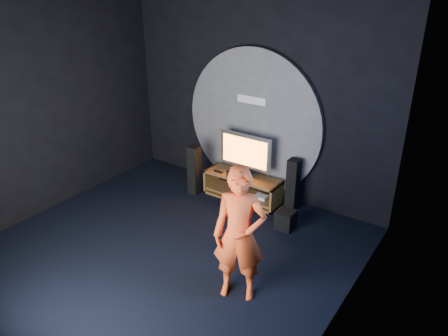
{
  "coord_description": "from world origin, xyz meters",
  "views": [
    {
      "loc": [
        3.65,
        -3.81,
        3.75
      ],
      "look_at": [
        0.34,
        1.05,
        1.05
      ],
      "focal_mm": 35.0,
      "sensor_mm": 36.0,
      "label": 1
    }
  ],
  "objects_px": {
    "subwoofer": "(286,219)",
    "player": "(239,235)",
    "media_console": "(243,189)",
    "tower_speaker_right": "(293,185)",
    "tower_speaker_left": "(194,170)",
    "tv": "(245,153)"
  },
  "relations": [
    {
      "from": "tower_speaker_left",
      "to": "subwoofer",
      "type": "relative_size",
      "value": 2.99
    },
    {
      "from": "subwoofer",
      "to": "tower_speaker_right",
      "type": "bearing_deg",
      "value": 107.57
    },
    {
      "from": "media_console",
      "to": "subwoofer",
      "type": "height_order",
      "value": "media_console"
    },
    {
      "from": "tv",
      "to": "subwoofer",
      "type": "height_order",
      "value": "tv"
    },
    {
      "from": "tower_speaker_left",
      "to": "tower_speaker_right",
      "type": "distance_m",
      "value": 1.78
    },
    {
      "from": "subwoofer",
      "to": "player",
      "type": "distance_m",
      "value": 1.86
    },
    {
      "from": "media_console",
      "to": "tower_speaker_right",
      "type": "bearing_deg",
      "value": 11.05
    },
    {
      "from": "tower_speaker_left",
      "to": "player",
      "type": "distance_m",
      "value": 2.85
    },
    {
      "from": "tower_speaker_right",
      "to": "player",
      "type": "bearing_deg",
      "value": -80.09
    },
    {
      "from": "media_console",
      "to": "player",
      "type": "distance_m",
      "value": 2.59
    },
    {
      "from": "tower_speaker_right",
      "to": "player",
      "type": "height_order",
      "value": "player"
    },
    {
      "from": "media_console",
      "to": "subwoofer",
      "type": "bearing_deg",
      "value": -22.56
    },
    {
      "from": "tv",
      "to": "tower_speaker_right",
      "type": "height_order",
      "value": "tv"
    },
    {
      "from": "media_console",
      "to": "tower_speaker_left",
      "type": "xyz_separation_m",
      "value": [
        -0.85,
        -0.29,
        0.26
      ]
    },
    {
      "from": "media_console",
      "to": "tower_speaker_left",
      "type": "height_order",
      "value": "tower_speaker_left"
    },
    {
      "from": "media_console",
      "to": "tv",
      "type": "distance_m",
      "value": 0.66
    },
    {
      "from": "player",
      "to": "tower_speaker_left",
      "type": "bearing_deg",
      "value": 116.13
    },
    {
      "from": "tv",
      "to": "tower_speaker_right",
      "type": "distance_m",
      "value": 0.97
    },
    {
      "from": "tv",
      "to": "tower_speaker_left",
      "type": "relative_size",
      "value": 1.07
    },
    {
      "from": "tv",
      "to": "subwoofer",
      "type": "bearing_deg",
      "value": -25.42
    },
    {
      "from": "tower_speaker_left",
      "to": "subwoofer",
      "type": "distance_m",
      "value": 1.94
    },
    {
      "from": "subwoofer",
      "to": "player",
      "type": "bearing_deg",
      "value": -82.96
    }
  ]
}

